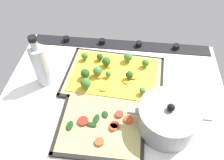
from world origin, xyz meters
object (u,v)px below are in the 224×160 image
broccoli_pizza (112,74)px  oil_bottle (40,65)px  cooking_pot (167,119)px  baking_tray_front (114,77)px  baking_tray_back (101,125)px  veggie_pizza_back (102,124)px

broccoli_pizza → oil_bottle: oil_bottle is taller
broccoli_pizza → cooking_pot: cooking_pot is taller
baking_tray_front → baking_tray_back: size_ratio=1.41×
baking_tray_front → oil_bottle: oil_bottle is taller
baking_tray_front → veggie_pizza_back: bearing=85.4°
veggie_pizza_back → oil_bottle: bearing=-35.2°
baking_tray_back → cooking_pot: cooking_pot is taller
oil_bottle → baking_tray_back: bearing=144.7°
baking_tray_back → cooking_pot: 22.26cm
baking_tray_front → oil_bottle: size_ratio=1.86×
baking_tray_front → veggie_pizza_back: veggie_pizza_back is taller
baking_tray_front → baking_tray_back: (1.96, 23.21, 0.02)cm
baking_tray_front → broccoli_pizza: (0.78, -0.01, 1.56)cm
baking_tray_back → cooking_pot: bearing=-174.7°
broccoli_pizza → veggie_pizza_back: bearing=87.3°
broccoli_pizza → cooking_pot: (-20.49, 21.21, 3.11)cm
baking_tray_front → cooking_pot: bearing=132.9°
baking_tray_front → broccoli_pizza: broccoli_pizza is taller
baking_tray_back → cooking_pot: size_ratio=1.10×
broccoli_pizza → oil_bottle: 27.99cm
cooking_pot → broccoli_pizza: bearing=-46.0°
veggie_pizza_back → broccoli_pizza: bearing=-92.7°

